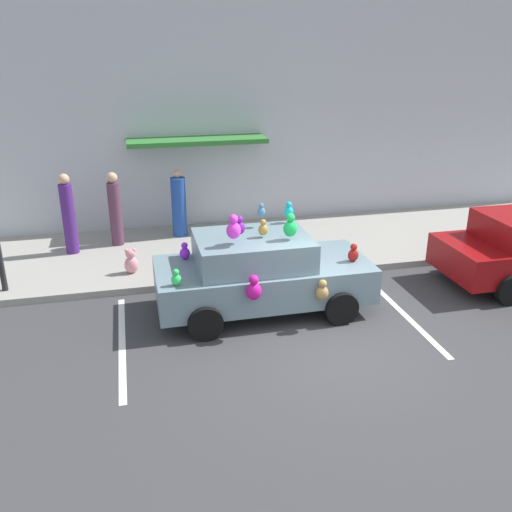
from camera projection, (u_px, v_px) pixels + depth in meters
ground_plane at (336, 348)px, 9.52m from camera, size 60.00×60.00×0.00m
sidewalk at (266, 246)px, 14.02m from camera, size 24.00×4.00×0.15m
storefront_building at (246, 111)px, 14.81m from camera, size 24.00×1.25×6.40m
parking_stripe_front at (401, 311)px, 10.79m from camera, size 0.12×3.60×0.01m
parking_stripe_rear at (122, 344)px, 9.65m from camera, size 0.12×3.60×0.01m
plush_covered_car at (261, 272)px, 10.59m from camera, size 4.12×2.14×2.13m
teddy_bear_on_sidewalk at (131, 262)px, 12.11m from camera, size 0.30×0.25×0.58m
pedestrian_near_shopfront at (115, 210)px, 13.59m from camera, size 0.31×0.31×1.85m
pedestrian_walking_past at (179, 206)px, 14.25m from camera, size 0.38×0.38×1.76m
pedestrian_by_lamp at (69, 216)px, 13.04m from camera, size 0.31×0.31×1.95m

